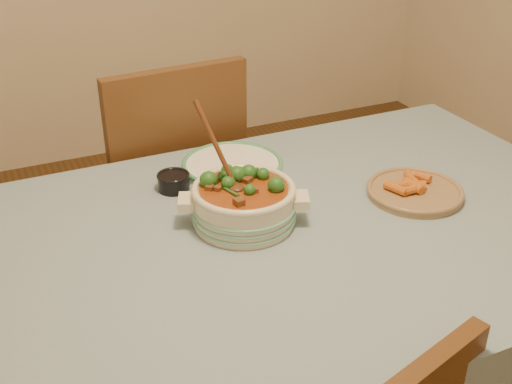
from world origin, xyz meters
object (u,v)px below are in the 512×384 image
condiment_bowl (174,181)px  chair_far (169,180)px  stew_casserole (244,201)px  fried_plate (415,190)px  dining_table (294,259)px  white_plate (232,165)px

condiment_bowl → chair_far: bearing=75.8°
chair_far → condiment_bowl: bearing=71.3°
stew_casserole → fried_plate: (0.47, -0.06, -0.05)m
dining_table → stew_casserole: bearing=145.9°
white_plate → fried_plate: fried_plate is taller
chair_far → fried_plate: bearing=118.1°
condiment_bowl → chair_far: 0.49m
fried_plate → chair_far: chair_far is taller
condiment_bowl → fried_plate: bearing=-27.7°
dining_table → chair_far: (-0.10, 0.73, -0.10)m
stew_casserole → fried_plate: 0.47m
stew_casserole → fried_plate: bearing=-7.4°
dining_table → stew_casserole: stew_casserole is taller
dining_table → white_plate: white_plate is taller
dining_table → white_plate: bearing=92.8°
stew_casserole → condiment_bowl: bearing=113.2°
white_plate → dining_table: bearing=-87.2°
white_plate → condiment_bowl: bearing=-166.3°
stew_casserole → white_plate: bearing=72.7°
dining_table → chair_far: size_ratio=1.70×
stew_casserole → chair_far: (0.01, 0.66, -0.26)m
white_plate → condiment_bowl: (-0.19, -0.05, 0.01)m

